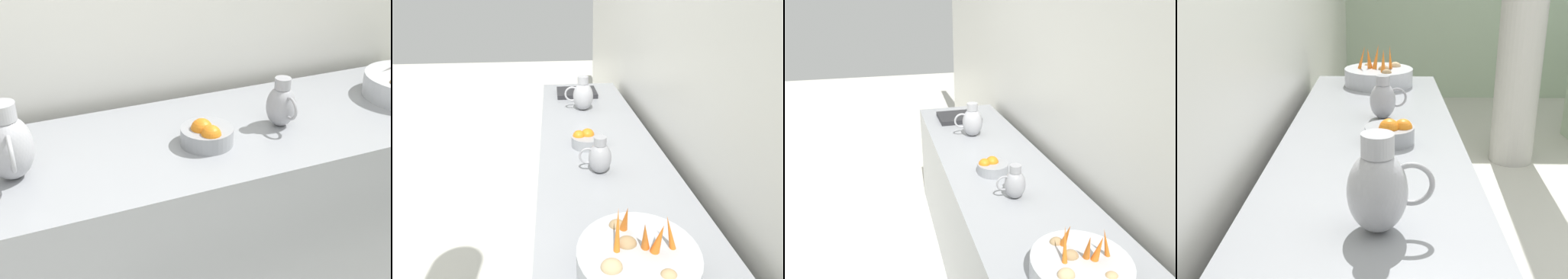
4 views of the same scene
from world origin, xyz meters
The scene contains 7 objects.
tile_wall_left centered at (-1.95, 0.58, 1.50)m, with size 0.10×7.78×3.00m, color white.
prep_counter centered at (-1.50, 0.08, 0.44)m, with size 0.68×2.60×0.89m, color gray.
vegetable_colander centered at (-1.48, 1.15, 0.94)m, with size 0.38×0.38×0.23m.
orange_bowl centered at (-1.43, 0.21, 0.93)m, with size 0.19×0.19×0.10m.
metal_pitcher_tall centered at (-1.47, -0.43, 1.00)m, with size 0.21×0.15×0.25m.
metal_pitcher_short centered at (-1.46, 0.52, 0.97)m, with size 0.16×0.11×0.19m.
counter_sink_basin centered at (-1.45, -0.85, 0.91)m, with size 0.34×0.30×0.04m, color #232326.
Camera 3 is at (-0.84, 2.12, 1.88)m, focal length 34.05 mm.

